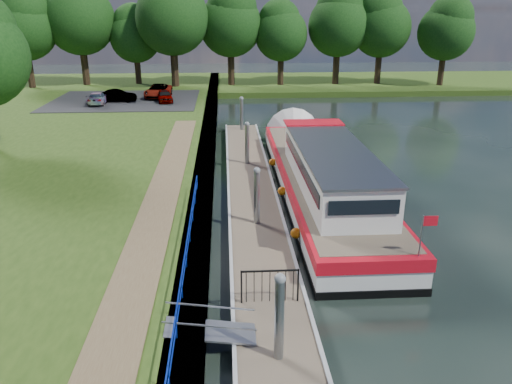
{
  "coord_description": "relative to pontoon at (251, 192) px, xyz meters",
  "views": [
    {
      "loc": [
        -1.31,
        -11.53,
        9.24
      ],
      "look_at": [
        0.04,
        9.69,
        1.4
      ],
      "focal_mm": 35.0,
      "sensor_mm": 36.0,
      "label": 1
    }
  ],
  "objects": [
    {
      "name": "blue_fence",
      "position": [
        -2.75,
        -10.0,
        1.13
      ],
      "size": [
        0.04,
        18.04,
        0.72
      ],
      "color": "#0C2DBF",
      "rests_on": "riverbank"
    },
    {
      "name": "car_a",
      "position": [
        -6.97,
        23.69,
        1.22
      ],
      "size": [
        1.92,
        3.55,
        1.15
      ],
      "primitive_type": "imported",
      "rotation": [
        0.0,
        0.0,
        0.17
      ],
      "color": "#999999",
      "rests_on": "carpark"
    },
    {
      "name": "carpark",
      "position": [
        -11.0,
        25.0,
        0.62
      ],
      "size": [
        14.0,
        12.0,
        0.06
      ],
      "primitive_type": "cube",
      "color": "black",
      "rests_on": "riverbank"
    },
    {
      "name": "mooring_piles",
      "position": [
        0.0,
        0.0,
        1.1
      ],
      "size": [
        0.3,
        27.3,
        3.55
      ],
      "color": "gray",
      "rests_on": "ground"
    },
    {
      "name": "ground",
      "position": [
        0.0,
        -13.0,
        -0.18
      ],
      "size": [
        160.0,
        160.0,
        0.0
      ],
      "primitive_type": "plane",
      "color": "black",
      "rests_on": "ground"
    },
    {
      "name": "pontoon",
      "position": [
        0.0,
        0.0,
        0.0
      ],
      "size": [
        2.5,
        30.0,
        0.56
      ],
      "color": "brown",
      "rests_on": "ground"
    },
    {
      "name": "horizon_trees",
      "position": [
        -1.61,
        35.68,
        7.76
      ],
      "size": [
        54.38,
        10.03,
        12.87
      ],
      "color": "#332316",
      "rests_on": "ground"
    },
    {
      "name": "gangway",
      "position": [
        -1.85,
        -12.5,
        0.44
      ],
      "size": [
        2.58,
        1.0,
        0.92
      ],
      "color": "#A5A8AD",
      "rests_on": "ground"
    },
    {
      "name": "gate_panel",
      "position": [
        -0.0,
        -10.8,
        0.97
      ],
      "size": [
        1.85,
        0.05,
        1.15
      ],
      "color": "black",
      "rests_on": "ground"
    },
    {
      "name": "far_bank",
      "position": [
        12.0,
        39.0,
        0.12
      ],
      "size": [
        60.0,
        18.0,
        0.6
      ],
      "primitive_type": "cube",
      "color": "#294213",
      "rests_on": "ground"
    },
    {
      "name": "footpath",
      "position": [
        -4.4,
        -5.0,
        0.62
      ],
      "size": [
        1.6,
        40.0,
        0.05
      ],
      "primitive_type": "cube",
      "color": "brown",
      "rests_on": "riverbank"
    },
    {
      "name": "barge",
      "position": [
        3.6,
        0.19,
        0.9
      ],
      "size": [
        4.36,
        21.15,
        4.78
      ],
      "color": "black",
      "rests_on": "ground"
    },
    {
      "name": "car_b",
      "position": [
        -11.47,
        24.0,
        1.23
      ],
      "size": [
        3.53,
        1.3,
        1.15
      ],
      "primitive_type": "imported",
      "rotation": [
        0.0,
        0.0,
        1.59
      ],
      "color": "#999999",
      "rests_on": "carpark"
    },
    {
      "name": "car_c",
      "position": [
        -13.11,
        22.95,
        1.2
      ],
      "size": [
        1.74,
        3.85,
        1.09
      ],
      "primitive_type": "imported",
      "rotation": [
        0.0,
        0.0,
        3.2
      ],
      "color": "#999999",
      "rests_on": "carpark"
    },
    {
      "name": "car_d",
      "position": [
        -7.9,
        26.32,
        1.3
      ],
      "size": [
        2.59,
        4.84,
        1.29
      ],
      "primitive_type": "imported",
      "rotation": [
        0.0,
        0.0,
        -0.1
      ],
      "color": "#999999",
      "rests_on": "carpark"
    },
    {
      "name": "bank_edge",
      "position": [
        -2.55,
        2.0,
        0.2
      ],
      "size": [
        1.1,
        90.0,
        0.78
      ],
      "primitive_type": "cube",
      "color": "#473D2D",
      "rests_on": "ground"
    }
  ]
}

